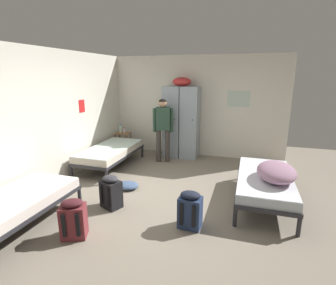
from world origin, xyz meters
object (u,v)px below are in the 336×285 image
object	(u,v)px
bed_left_rear	(110,151)
water_bottle	(120,129)
bed_right	(265,181)
lotion_bottle	(124,131)
locker_bank	(181,121)
backpack_black	(112,192)
backpack_maroon	(74,219)
shelf_unit	(123,141)
bedding_heap	(276,172)
backpack_navy	(190,210)
bed_left_front	(12,205)
clothes_pile_denim	(128,185)
person_traveler	(163,125)

from	to	relation	value
bed_left_rear	water_bottle	xyz separation A→B (m)	(-0.33, 1.17, 0.29)
bed_right	lotion_bottle	bearing A→B (deg)	152.07
locker_bank	backpack_black	distance (m)	3.13
bed_left_rear	backpack_maroon	xyz separation A→B (m)	(0.91, -2.60, -0.12)
shelf_unit	bedding_heap	bearing A→B (deg)	-28.94
shelf_unit	backpack_navy	xyz separation A→B (m)	(2.60, -3.05, -0.09)
backpack_black	bed_left_front	bearing A→B (deg)	-134.41
locker_bank	lotion_bottle	bearing A→B (deg)	-173.00
shelf_unit	bedding_heap	distance (m)	4.34
water_bottle	bed_left_front	bearing A→B (deg)	-85.16
bedding_heap	water_bottle	size ratio (longest dim) A/B	3.74
lotion_bottle	bedding_heap	bearing A→B (deg)	-28.92
bed_left_front	lotion_bottle	xyz separation A→B (m)	(-0.18, 3.84, 0.26)
bed_left_rear	backpack_navy	xyz separation A→B (m)	(2.35, -1.90, -0.12)
backpack_maroon	bed_right	bearing A→B (deg)	36.31
backpack_navy	clothes_pile_denim	bearing A→B (deg)	147.47
backpack_navy	backpack_maroon	world-z (taller)	same
lotion_bottle	clothes_pile_denim	size ratio (longest dim) A/B	0.40
person_traveler	bed_right	bearing A→B (deg)	-33.27
locker_bank	clothes_pile_denim	xyz separation A→B (m)	(-0.46, -2.29, -0.91)
locker_bank	water_bottle	xyz separation A→B (m)	(-1.71, -0.13, -0.30)
person_traveler	backpack_black	bearing A→B (deg)	-91.72
lotion_bottle	backpack_navy	distance (m)	3.96
bed_left_front	lotion_bottle	world-z (taller)	lotion_bottle
bed_left_front	clothes_pile_denim	distance (m)	1.99
lotion_bottle	clothes_pile_denim	bearing A→B (deg)	-62.46
bed_left_rear	backpack_maroon	distance (m)	2.76
bedding_heap	backpack_navy	world-z (taller)	bedding_heap
lotion_bottle	backpack_maroon	size ratio (longest dim) A/B	0.30
locker_bank	person_traveler	size ratio (longest dim) A/B	1.31
bed_right	bed_left_rear	bearing A→B (deg)	167.01
bed_left_front	backpack_maroon	world-z (taller)	backpack_maroon
water_bottle	shelf_unit	bearing A→B (deg)	-14.04
person_traveler	clothes_pile_denim	world-z (taller)	person_traveler
locker_bank	shelf_unit	size ratio (longest dim) A/B	3.63
shelf_unit	lotion_bottle	size ratio (longest dim) A/B	3.41
shelf_unit	bed_left_front	bearing A→B (deg)	-86.31
person_traveler	backpack_black	distance (m)	2.56
clothes_pile_denim	backpack_navy	bearing A→B (deg)	-32.53
bed_left_front	backpack_maroon	distance (m)	0.92
bed_right	person_traveler	xyz separation A→B (m)	(-2.33, 1.53, 0.57)
person_traveler	clothes_pile_denim	bearing A→B (deg)	-94.75
person_traveler	clothes_pile_denim	distance (m)	1.96
bed_left_front	backpack_navy	distance (m)	2.49
locker_bank	clothes_pile_denim	size ratio (longest dim) A/B	4.95
bed_left_rear	bedding_heap	xyz separation A→B (m)	(3.54, -0.94, 0.25)
bedding_heap	backpack_black	size ratio (longest dim) A/B	1.58
shelf_unit	water_bottle	size ratio (longest dim) A/B	2.45
person_traveler	shelf_unit	bearing A→B (deg)	162.89
bedding_heap	person_traveler	bearing A→B (deg)	145.69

